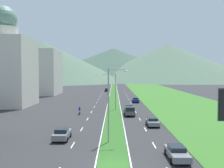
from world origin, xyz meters
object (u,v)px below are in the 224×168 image
at_px(street_lamp_near, 110,101).
at_px(car_7, 153,122).
at_px(car_1, 136,100).
at_px(motorcycle_rider, 80,111).
at_px(street_lamp_mid, 114,89).
at_px(car_6, 177,152).
at_px(pickup_truck_0, 130,111).
at_px(car_0, 107,90).
at_px(car_4, 62,134).
at_px(car_3, 129,108).

height_order(street_lamp_near, car_7, street_lamp_near).
xyz_separation_m(car_1, motorcycle_rider, (-13.96, -22.65, -0.03)).
bearing_deg(street_lamp_near, street_lamp_mid, 89.15).
relative_size(car_6, pickup_truck_0, 0.88).
bearing_deg(car_0, street_lamp_mid, -176.79).
relative_size(car_4, pickup_truck_0, 0.83).
height_order(car_1, car_7, car_1).
xyz_separation_m(street_lamp_mid, car_7, (6.58, -19.07, -4.42)).
distance_m(car_1, motorcycle_rider, 26.61).
distance_m(street_lamp_near, car_1, 45.80).
height_order(car_1, motorcycle_rider, motorcycle_rider).
height_order(car_0, car_6, car_0).
height_order(car_0, car_1, car_0).
relative_size(street_lamp_near, car_1, 2.40).
xyz_separation_m(street_lamp_near, car_3, (4.02, 27.44, -4.71)).
xyz_separation_m(car_0, car_7, (9.99, -80.04, -0.07)).
height_order(street_lamp_mid, car_0, street_lamp_mid).
xyz_separation_m(street_lamp_near, car_0, (-2.98, 90.55, -4.68)).
height_order(street_lamp_near, car_0, street_lamp_near).
height_order(car_1, pickup_truck_0, pickup_truck_0).
xyz_separation_m(car_7, motorcycle_rider, (-13.98, 11.85, 0.02)).
relative_size(car_6, car_7, 1.17).
bearing_deg(car_4, car_7, -56.36).
bearing_deg(car_7, car_1, -179.97).
bearing_deg(motorcycle_rider, pickup_truck_0, -95.90).
distance_m(street_lamp_mid, car_0, 61.22).
relative_size(car_1, car_4, 0.89).
xyz_separation_m(street_lamp_near, street_lamp_mid, (0.44, 29.58, -0.32)).
bearing_deg(motorcycle_rider, car_4, -178.93).
xyz_separation_m(street_lamp_mid, car_1, (6.56, 15.44, -4.38)).
distance_m(street_lamp_near, pickup_truck_0, 22.05).
distance_m(street_lamp_mid, motorcycle_rider, 11.23).
height_order(car_3, car_6, car_3).
height_order(car_7, pickup_truck_0, pickup_truck_0).
bearing_deg(car_6, street_lamp_mid, -169.58).
bearing_deg(car_0, motorcycle_rider, 176.65).
relative_size(street_lamp_near, pickup_truck_0, 1.78).
distance_m(street_lamp_near, car_4, 8.20).
relative_size(street_lamp_near, car_3, 2.00).
relative_size(car_0, motorcycle_rider, 2.22).
distance_m(street_lamp_mid, car_3, 6.05).
height_order(street_lamp_near, car_3, street_lamp_near).
height_order(street_lamp_mid, motorcycle_rider, street_lamp_mid).
height_order(car_0, pickup_truck_0, pickup_truck_0).
xyz_separation_m(pickup_truck_0, motorcycle_rider, (-10.71, 1.11, -0.24)).
xyz_separation_m(car_0, car_4, (-3.60, -89.08, 0.00)).
relative_size(car_4, car_6, 0.94).
xyz_separation_m(car_6, pickup_truck_0, (-3.31, 27.67, 0.25)).
bearing_deg(car_7, street_lamp_near, -33.72).
relative_size(car_1, car_3, 0.84).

